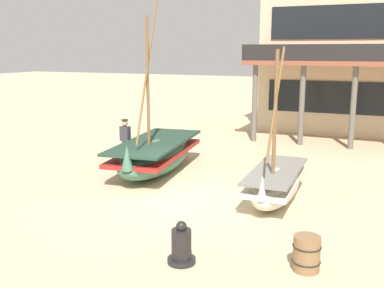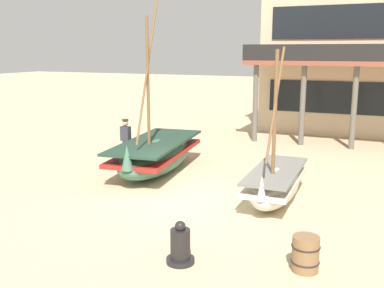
# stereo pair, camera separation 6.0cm
# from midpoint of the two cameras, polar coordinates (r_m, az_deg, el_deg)

# --- Properties ---
(ground_plane) EXTENTS (120.00, 120.00, 0.00)m
(ground_plane) POSITION_cam_midpoint_polar(r_m,az_deg,el_deg) (13.08, -1.90, -6.84)
(ground_plane) COLOR #CCB78E
(fishing_boat_near_left) EXTENTS (1.33, 3.60, 4.29)m
(fishing_boat_near_left) POSITION_cam_midpoint_polar(r_m,az_deg,el_deg) (12.83, 10.46, -4.94)
(fishing_boat_near_left) COLOR silver
(fishing_boat_near_left) RESTS_ON ground
(fishing_boat_centre_large) EXTENTS (2.51, 5.14, 6.04)m
(fishing_boat_centre_large) POSITION_cam_midpoint_polar(r_m,az_deg,el_deg) (15.68, -4.77, -1.35)
(fishing_boat_centre_large) COLOR #427056
(fishing_boat_centre_large) RESTS_ON ground
(fisherman_by_hull) EXTENTS (0.37, 0.26, 1.68)m
(fisherman_by_hull) POSITION_cam_midpoint_polar(r_m,az_deg,el_deg) (16.93, -8.57, 0.27)
(fisherman_by_hull) COLOR #33333D
(fisherman_by_hull) RESTS_ON ground
(capstan_winch) EXTENTS (0.57, 0.57, 0.89)m
(capstan_winch) POSITION_cam_midpoint_polar(r_m,az_deg,el_deg) (9.18, -1.55, -12.90)
(capstan_winch) COLOR black
(capstan_winch) RESTS_ON ground
(wooden_barrel) EXTENTS (0.56, 0.56, 0.70)m
(wooden_barrel) POSITION_cam_midpoint_polar(r_m,az_deg,el_deg) (9.15, 14.19, -13.35)
(wooden_barrel) COLOR olive
(wooden_barrel) RESTS_ON ground
(harbor_building_main) EXTENTS (7.87, 8.86, 7.39)m
(harbor_building_main) POSITION_cam_midpoint_polar(r_m,az_deg,el_deg) (25.55, 18.48, 10.15)
(harbor_building_main) COLOR beige
(harbor_building_main) RESTS_ON ground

